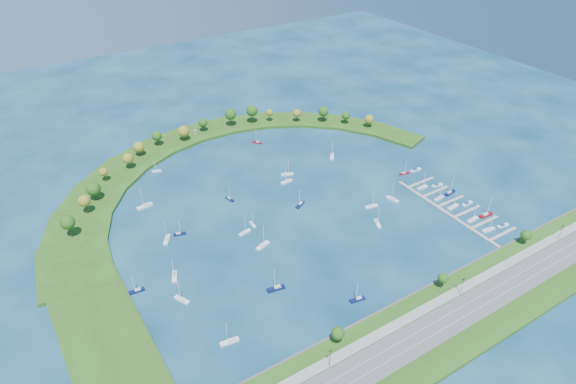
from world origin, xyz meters
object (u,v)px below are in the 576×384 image
moored_boat_2 (287,174)px  moored_boat_20 (230,341)px  docked_boat_2 (473,219)px  docked_boat_7 (450,192)px  moored_boat_4 (245,232)px  docked_boat_10 (404,173)px  docked_boat_1 (503,226)px  docked_boat_9 (437,185)px  moored_boat_3 (300,204)px  moored_boat_12 (358,299)px  moored_boat_1 (167,239)px  moored_boat_17 (182,299)px  moored_boat_7 (179,234)px  moored_boat_9 (287,181)px  moored_boat_10 (332,156)px  docked_boat_6 (439,198)px  dock_system (454,208)px  moored_boat_8 (377,223)px  moored_boat_6 (253,224)px  moored_boat_0 (393,199)px  docked_boat_0 (489,229)px  docked_boat_8 (422,187)px  moored_boat_19 (174,276)px  moored_boat_13 (136,290)px  docked_boat_4 (453,207)px  moored_boat_18 (276,288)px  moored_boat_5 (263,245)px  docked_boat_11 (416,170)px  harbor_tower (195,132)px  moored_boat_11 (145,206)px  docked_boat_3 (486,215)px  moored_boat_16 (371,206)px  moored_boat_21 (230,199)px  docked_boat_5 (467,204)px  moored_boat_14 (157,171)px  moored_boat_15 (257,142)px

moored_boat_2 → moored_boat_20: 146.60m
docked_boat_2 → docked_boat_7: size_ratio=0.93×
moored_boat_4 → docked_boat_10: bearing=-11.1°
docked_boat_1 → docked_boat_9: size_ratio=0.96×
moored_boat_3 → docked_boat_7: size_ratio=0.94×
moored_boat_12 → moored_boat_1: bearing=-46.1°
moored_boat_4 → moored_boat_3: bearing=-2.4°
moored_boat_4 → moored_boat_17: (-51.56, -30.96, 0.03)m
moored_boat_3 → docked_boat_9: size_ratio=1.53×
moored_boat_7 → moored_boat_9: 83.75m
moored_boat_10 → docked_boat_7: (35.94, -79.68, -0.01)m
docked_boat_6 → dock_system: bearing=-98.7°
docked_boat_9 → docked_boat_10: size_ratio=0.78×
moored_boat_3 → moored_boat_20: 112.98m
moored_boat_8 → docked_boat_7: 61.33m
moored_boat_6 → moored_boat_17: bearing=-55.8°
moored_boat_0 → docked_boat_0: bearing=-164.0°
moored_boat_6 → docked_boat_8: (114.11, -24.67, 0.07)m
moored_boat_3 → moored_boat_19: 93.21m
moored_boat_1 → moored_boat_13: bearing=170.6°
moored_boat_19 → docked_boat_4: docked_boat_4 is taller
moored_boat_10 → moored_boat_18: 140.82m
moored_boat_5 → docked_boat_0: size_ratio=1.13×
docked_boat_6 → docked_boat_11: (12.35, 33.66, -0.27)m
moored_boat_6 → docked_boat_0: size_ratio=0.77×
moored_boat_9 → moored_boat_17: bearing=29.0°
harbor_tower → docked_boat_0: bearing=-64.4°
moored_boat_10 → docked_boat_10: size_ratio=1.30×
moored_boat_11 → docked_boat_3: (172.42, -120.04, -0.03)m
docked_boat_0 → moored_boat_11: bearing=150.4°
moored_boat_17 → moored_boat_5: bearing=-100.9°
moored_boat_5 → moored_boat_20: bearing=-150.7°
moored_boat_16 → docked_boat_8: 42.42m
moored_boat_0 → moored_boat_20: 146.80m
moored_boat_12 → moored_boat_21: 113.12m
moored_boat_6 → moored_boat_20: bearing=-32.3°
moored_boat_3 → moored_boat_20: size_ratio=0.95×
moored_boat_0 → moored_boat_6: 91.51m
moored_boat_3 → moored_boat_10: (53.56, 38.84, 0.04)m
moored_boat_6 → moored_boat_16: moored_boat_16 is taller
docked_boat_3 → docked_boat_8: docked_boat_3 is taller
moored_boat_0 → docked_boat_1: (36.43, -55.62, -0.37)m
moored_boat_17 → docked_boat_5: moored_boat_17 is taller
moored_boat_14 → docked_boat_7: size_ratio=0.72×
docked_boat_0 → docked_boat_4: (-0.01, 27.29, 0.02)m
harbor_tower → moored_boat_2: size_ratio=0.32×
docked_boat_6 → docked_boat_7: bearing=-4.2°
moored_boat_5 → docked_boat_8: 118.98m
moored_boat_15 → moored_boat_20: size_ratio=0.83×
moored_boat_0 → moored_boat_2: 73.79m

